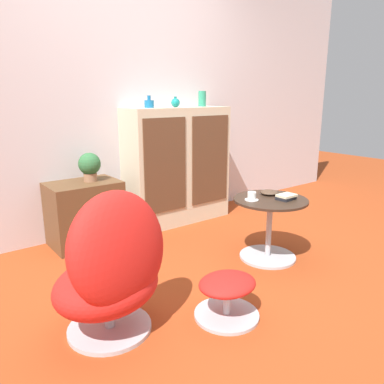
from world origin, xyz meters
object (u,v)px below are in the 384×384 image
at_px(bowl, 269,192).
at_px(tv_console, 85,213).
at_px(sideboard, 177,166).
at_px(egg_chair, 113,269).
at_px(vase_inner_left, 175,103).
at_px(ottoman, 227,291).
at_px(vase_leftmost, 149,104).
at_px(book_stack, 286,197).
at_px(vase_inner_right, 202,99).
at_px(potted_plant, 90,165).
at_px(teacup, 252,197).
at_px(coffee_table, 269,224).

bearing_deg(bowl, tv_console, 135.69).
distance_m(sideboard, bowl, 1.12).
distance_m(tv_console, egg_chair, 1.40).
bearing_deg(vase_inner_left, ottoman, -115.85).
relative_size(vase_leftmost, vase_inner_left, 1.11).
bearing_deg(sideboard, book_stack, -85.27).
distance_m(vase_leftmost, vase_inner_right, 0.63).
height_order(sideboard, vase_inner_left, vase_inner_left).
relative_size(tv_console, bowl, 4.07).
xyz_separation_m(egg_chair, vase_inner_right, (1.71, 1.37, 0.85)).
bearing_deg(tv_console, bowl, -44.31).
bearing_deg(vase_leftmost, potted_plant, -178.24).
relative_size(vase_inner_left, teacup, 0.96).
relative_size(teacup, bowl, 0.72).
relative_size(egg_chair, teacup, 8.01).
xyz_separation_m(vase_inner_right, potted_plant, (-1.25, -0.02, -0.54)).
relative_size(tv_console, egg_chair, 0.71).
bearing_deg(vase_inner_right, egg_chair, -141.36).
distance_m(sideboard, coffee_table, 1.24).
xyz_separation_m(egg_chair, teacup, (1.27, 0.22, 0.13)).
xyz_separation_m(egg_chair, coffee_table, (1.42, 0.16, -0.10)).
bearing_deg(potted_plant, book_stack, -50.82).
relative_size(coffee_table, book_stack, 3.73).
bearing_deg(book_stack, coffee_table, 132.78).
xyz_separation_m(sideboard, ottoman, (-0.80, -1.61, -0.42)).
xyz_separation_m(vase_leftmost, vase_inner_right, (0.63, 0.00, 0.04)).
distance_m(sideboard, egg_chair, 1.95).
bearing_deg(egg_chair, vase_inner_right, 38.64).
bearing_deg(vase_inner_right, vase_inner_left, 180.00).
bearing_deg(coffee_table, tv_console, 130.97).
relative_size(sideboard, vase_inner_left, 11.53).
bearing_deg(coffee_table, egg_chair, -173.67).
distance_m(potted_plant, bowl, 1.53).
bearing_deg(vase_leftmost, bowl, -68.93).
bearing_deg(coffee_table, bowl, 45.39).
relative_size(coffee_table, potted_plant, 2.34).
relative_size(vase_leftmost, book_stack, 0.72).
relative_size(sideboard, ottoman, 3.00).
relative_size(vase_inner_left, potted_plant, 0.41).
distance_m(coffee_table, book_stack, 0.25).
bearing_deg(vase_inner_left, tv_console, -178.86).
height_order(teacup, book_stack, teacup).
xyz_separation_m(vase_inner_left, teacup, (-0.10, -1.14, -0.68)).
xyz_separation_m(ottoman, vase_inner_left, (0.78, 1.62, 1.04)).
bearing_deg(book_stack, vase_inner_right, 80.66).
bearing_deg(sideboard, vase_inner_right, 0.69).
distance_m(ottoman, bowl, 1.10).
xyz_separation_m(tv_console, egg_chair, (-0.38, -1.35, 0.11)).
bearing_deg(sideboard, bowl, -83.90).
bearing_deg(bowl, vase_inner_right, 79.81).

